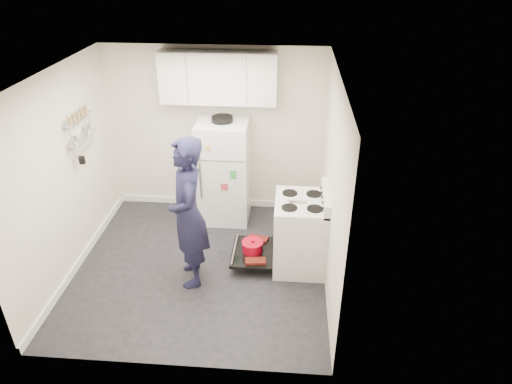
# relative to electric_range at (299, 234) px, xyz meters

# --- Properties ---
(room) EXTENTS (3.21, 3.21, 2.51)m
(room) POSITION_rel_electric_range_xyz_m (-1.29, -0.12, 0.74)
(room) COLOR black
(room) RESTS_ON ground
(electric_range) EXTENTS (0.66, 0.76, 1.10)m
(electric_range) POSITION_rel_electric_range_xyz_m (0.00, 0.00, 0.00)
(electric_range) COLOR silver
(electric_range) RESTS_ON ground
(open_oven_door) EXTENTS (0.55, 0.71, 0.22)m
(open_oven_door) POSITION_rel_electric_range_xyz_m (-0.59, 0.00, -0.28)
(open_oven_door) COLOR black
(open_oven_door) RESTS_ON ground
(refrigerator) EXTENTS (0.72, 0.74, 1.60)m
(refrigerator) POSITION_rel_electric_range_xyz_m (-1.11, 1.10, 0.31)
(refrigerator) COLOR silver
(refrigerator) RESTS_ON ground
(upper_cabinets) EXTENTS (1.60, 0.33, 0.70)m
(upper_cabinets) POSITION_rel_electric_range_xyz_m (-1.16, 1.28, 1.63)
(upper_cabinets) COLOR silver
(upper_cabinets) RESTS_ON room
(wall_shelf_rack) EXTENTS (0.14, 0.60, 0.61)m
(wall_shelf_rack) POSITION_rel_electric_range_xyz_m (-2.78, 0.34, 1.21)
(wall_shelf_rack) COLOR #B2B2B7
(wall_shelf_rack) RESTS_ON room
(person) EXTENTS (0.62, 0.79, 1.89)m
(person) POSITION_rel_electric_range_xyz_m (-1.31, -0.39, 0.48)
(person) COLOR #161632
(person) RESTS_ON ground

